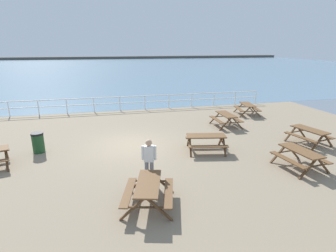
{
  "coord_description": "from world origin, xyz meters",
  "views": [
    {
      "loc": [
        -1.23,
        -12.85,
        4.78
      ],
      "look_at": [
        1.94,
        0.22,
        0.8
      ],
      "focal_mm": 29.11,
      "sensor_mm": 36.0,
      "label": 1
    }
  ],
  "objects_px": {
    "picnic_table_corner": "(300,154)",
    "picnic_table_far_left": "(309,133)",
    "picnic_table_near_left": "(206,139)",
    "picnic_table_seaward": "(247,107)",
    "picnic_table_near_right": "(226,117)",
    "picnic_table_far_right": "(148,188)",
    "visitor": "(149,159)",
    "litter_bin": "(38,143)"
  },
  "relations": [
    {
      "from": "picnic_table_far_right",
      "to": "litter_bin",
      "type": "xyz_separation_m",
      "value": [
        -4.22,
        5.54,
        -0.1
      ]
    },
    {
      "from": "visitor",
      "to": "litter_bin",
      "type": "height_order",
      "value": "visitor"
    },
    {
      "from": "picnic_table_far_left",
      "to": "litter_bin",
      "type": "distance_m",
      "value": 13.15
    },
    {
      "from": "picnic_table_far_right",
      "to": "picnic_table_corner",
      "type": "xyz_separation_m",
      "value": [
        6.39,
        1.23,
        0.0
      ]
    },
    {
      "from": "picnic_table_far_left",
      "to": "picnic_table_corner",
      "type": "distance_m",
      "value": 3.35
    },
    {
      "from": "picnic_table_near_left",
      "to": "picnic_table_far_left",
      "type": "distance_m",
      "value": 5.4
    },
    {
      "from": "picnic_table_near_right",
      "to": "visitor",
      "type": "relative_size",
      "value": 1.09
    },
    {
      "from": "picnic_table_near_right",
      "to": "picnic_table_seaward",
      "type": "bearing_deg",
      "value": -48.88
    },
    {
      "from": "picnic_table_seaward",
      "to": "visitor",
      "type": "xyz_separation_m",
      "value": [
        -8.59,
        -8.43,
        0.36
      ]
    },
    {
      "from": "picnic_table_far_right",
      "to": "visitor",
      "type": "distance_m",
      "value": 1.48
    },
    {
      "from": "picnic_table_near_left",
      "to": "picnic_table_near_right",
      "type": "height_order",
      "value": "same"
    },
    {
      "from": "picnic_table_far_right",
      "to": "visitor",
      "type": "bearing_deg",
      "value": 4.04
    },
    {
      "from": "picnic_table_far_left",
      "to": "litter_bin",
      "type": "bearing_deg",
      "value": 69.96
    },
    {
      "from": "picnic_table_seaward",
      "to": "picnic_table_corner",
      "type": "distance_m",
      "value": 8.96
    },
    {
      "from": "visitor",
      "to": "picnic_table_corner",
      "type": "bearing_deg",
      "value": 102.23
    },
    {
      "from": "picnic_table_far_right",
      "to": "picnic_table_near_right",
      "type": "bearing_deg",
      "value": -24.22
    },
    {
      "from": "picnic_table_corner",
      "to": "picnic_table_far_left",
      "type": "bearing_deg",
      "value": -51.79
    },
    {
      "from": "visitor",
      "to": "litter_bin",
      "type": "bearing_deg",
      "value": -118.63
    },
    {
      "from": "picnic_table_far_left",
      "to": "visitor",
      "type": "distance_m",
      "value": 8.79
    },
    {
      "from": "picnic_table_near_left",
      "to": "picnic_table_far_left",
      "type": "xyz_separation_m",
      "value": [
        5.39,
        -0.31,
        0.0
      ]
    },
    {
      "from": "picnic_table_far_left",
      "to": "picnic_table_seaward",
      "type": "bearing_deg",
      "value": -12.14
    },
    {
      "from": "picnic_table_far_left",
      "to": "picnic_table_corner",
      "type": "relative_size",
      "value": 1.06
    },
    {
      "from": "picnic_table_near_right",
      "to": "litter_bin",
      "type": "relative_size",
      "value": 1.91
    },
    {
      "from": "picnic_table_corner",
      "to": "picnic_table_seaward",
      "type": "bearing_deg",
      "value": -22.17
    },
    {
      "from": "picnic_table_far_right",
      "to": "litter_bin",
      "type": "height_order",
      "value": "litter_bin"
    },
    {
      "from": "visitor",
      "to": "picnic_table_near_left",
      "type": "bearing_deg",
      "value": 142.21
    },
    {
      "from": "picnic_table_near_right",
      "to": "litter_bin",
      "type": "height_order",
      "value": "litter_bin"
    },
    {
      "from": "visitor",
      "to": "litter_bin",
      "type": "xyz_separation_m",
      "value": [
        -4.49,
        4.12,
        -0.47
      ]
    },
    {
      "from": "picnic_table_near_left",
      "to": "picnic_table_seaward",
      "type": "relative_size",
      "value": 0.99
    },
    {
      "from": "picnic_table_near_right",
      "to": "picnic_table_seaward",
      "type": "distance_m",
      "value": 3.63
    },
    {
      "from": "picnic_table_near_right",
      "to": "picnic_table_corner",
      "type": "xyz_separation_m",
      "value": [
        0.29,
        -6.26,
        0.0
      ]
    },
    {
      "from": "litter_bin",
      "to": "picnic_table_near_left",
      "type": "bearing_deg",
      "value": -12.31
    },
    {
      "from": "picnic_table_near_right",
      "to": "picnic_table_far_right",
      "type": "height_order",
      "value": "same"
    },
    {
      "from": "litter_bin",
      "to": "picnic_table_seaward",
      "type": "bearing_deg",
      "value": 18.21
    },
    {
      "from": "picnic_table_far_left",
      "to": "litter_bin",
      "type": "relative_size",
      "value": 2.17
    },
    {
      "from": "picnic_table_near_left",
      "to": "picnic_table_seaward",
      "type": "height_order",
      "value": "same"
    },
    {
      "from": "picnic_table_seaward",
      "to": "litter_bin",
      "type": "bearing_deg",
      "value": 120.37
    },
    {
      "from": "picnic_table_seaward",
      "to": "picnic_table_far_right",
      "type": "bearing_deg",
      "value": 150.15
    },
    {
      "from": "picnic_table_far_left",
      "to": "picnic_table_far_right",
      "type": "relative_size",
      "value": 0.97
    },
    {
      "from": "visitor",
      "to": "picnic_table_far_left",
      "type": "bearing_deg",
      "value": 118.17
    },
    {
      "from": "picnic_table_near_left",
      "to": "picnic_table_far_right",
      "type": "relative_size",
      "value": 0.97
    },
    {
      "from": "picnic_table_near_right",
      "to": "picnic_table_far_left",
      "type": "relative_size",
      "value": 0.88
    }
  ]
}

